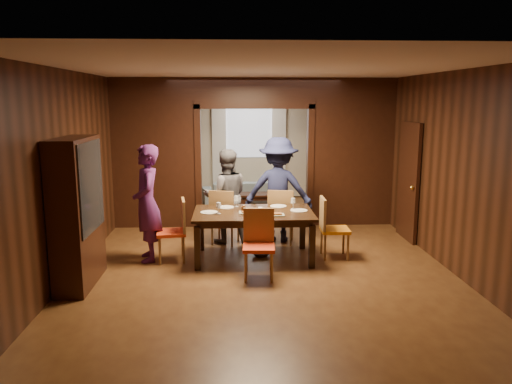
{
  "coord_description": "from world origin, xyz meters",
  "views": [
    {
      "loc": [
        -0.47,
        -8.12,
        2.49
      ],
      "look_at": [
        -0.07,
        -0.4,
        1.05
      ],
      "focal_mm": 35.0,
      "sensor_mm": 36.0,
      "label": 1
    }
  ],
  "objects": [
    {
      "name": "sofa",
      "position": [
        -0.22,
        3.85,
        0.27
      ],
      "size": [
        1.94,
        0.99,
        0.54
      ],
      "primitive_type": "imported",
      "rotation": [
        0.0,
        0.0,
        3.29
      ],
      "color": "#7E95A5",
      "rests_on": "floor"
    },
    {
      "name": "plate_far_l",
      "position": [
        -0.55,
        -0.2,
        0.77
      ],
      "size": [
        0.27,
        0.27,
        0.01
      ],
      "primitive_type": "cylinder",
      "color": "silver",
      "rests_on": "dining_table"
    },
    {
      "name": "window_far",
      "position": [
        0.0,
        4.44,
        1.7
      ],
      "size": [
        1.2,
        0.03,
        1.3
      ],
      "primitive_type": "cube",
      "color": "silver",
      "rests_on": "back_wall"
    },
    {
      "name": "wineglass_far",
      "position": [
        -0.38,
        -0.14,
        0.85
      ],
      "size": [
        0.08,
        0.08,
        0.18
      ],
      "primitive_type": null,
      "color": "silver",
      "rests_on": "dining_table"
    },
    {
      "name": "plate_right",
      "position": [
        0.6,
        -0.5,
        0.77
      ],
      "size": [
        0.27,
        0.27,
        0.01
      ],
      "primitive_type": "cylinder",
      "color": "silver",
      "rests_on": "dining_table"
    },
    {
      "name": "person_grey",
      "position": [
        -0.55,
        0.44,
        0.82
      ],
      "size": [
        0.87,
        0.72,
        1.65
      ],
      "primitive_type": "imported",
      "rotation": [
        0.0,
        0.0,
        3.27
      ],
      "color": "#514F56",
      "rests_on": "floor"
    },
    {
      "name": "curtain_left",
      "position": [
        -0.75,
        4.4,
        1.25
      ],
      "size": [
        0.35,
        0.06,
        2.4
      ],
      "primitive_type": "cube",
      "color": "white",
      "rests_on": "back_wall"
    },
    {
      "name": "chair_left",
      "position": [
        -1.4,
        -0.57,
        0.48
      ],
      "size": [
        0.5,
        0.5,
        0.97
      ],
      "primitive_type": null,
      "rotation": [
        0.0,
        0.0,
        -1.44
      ],
      "color": "red",
      "rests_on": "floor"
    },
    {
      "name": "hutch",
      "position": [
        -2.53,
        -1.5,
        1.0
      ],
      "size": [
        0.4,
        1.2,
        2.0
      ],
      "primitive_type": "cube",
      "color": "black",
      "rests_on": "floor"
    },
    {
      "name": "wineglass_left",
      "position": [
        -0.66,
        -0.65,
        0.85
      ],
      "size": [
        0.08,
        0.08,
        0.18
      ],
      "primitive_type": null,
      "color": "silver",
      "rests_on": "dining_table"
    },
    {
      "name": "serving_bowl",
      "position": [
        0.01,
        -0.42,
        0.8
      ],
      "size": [
        0.29,
        0.29,
        0.07
      ],
      "primitive_type": "imported",
      "color": "black",
      "rests_on": "dining_table"
    },
    {
      "name": "curtain_right",
      "position": [
        0.75,
        4.4,
        1.25
      ],
      "size": [
        0.35,
        0.06,
        2.4
      ],
      "primitive_type": "cube",
      "color": "white",
      "rests_on": "back_wall"
    },
    {
      "name": "plate_left",
      "position": [
        -0.81,
        -0.56,
        0.77
      ],
      "size": [
        0.27,
        0.27,
        0.01
      ],
      "primitive_type": "cylinder",
      "color": "silver",
      "rests_on": "dining_table"
    },
    {
      "name": "room_walls",
      "position": [
        0.0,
        1.89,
        1.51
      ],
      "size": [
        5.52,
        9.01,
        2.9
      ],
      "color": "black",
      "rests_on": "floor"
    },
    {
      "name": "dining_table",
      "position": [
        -0.12,
        -0.53,
        0.38
      ],
      "size": [
        1.86,
        1.16,
        0.76
      ],
      "primitive_type": "cube",
      "color": "black",
      "rests_on": "floor"
    },
    {
      "name": "platter_b",
      "position": [
        0.19,
        -0.79,
        0.78
      ],
      "size": [
        0.3,
        0.2,
        0.04
      ],
      "primitive_type": "cube",
      "color": "gray",
      "rests_on": "dining_table"
    },
    {
      "name": "chair_far_r",
      "position": [
        0.41,
        0.35,
        0.48
      ],
      "size": [
        0.52,
        0.52,
        0.97
      ],
      "primitive_type": null,
      "rotation": [
        0.0,
        0.0,
        2.95
      ],
      "color": "orange",
      "rests_on": "floor"
    },
    {
      "name": "door_right",
      "position": [
        2.7,
        0.5,
        1.05
      ],
      "size": [
        0.06,
        0.9,
        2.1
      ],
      "primitive_type": "cube",
      "color": "black",
      "rests_on": "floor"
    },
    {
      "name": "floor",
      "position": [
        0.0,
        0.0,
        0.0
      ],
      "size": [
        9.0,
        9.0,
        0.0
      ],
      "primitive_type": "plane",
      "color": "#4E2B15",
      "rests_on": "ground"
    },
    {
      "name": "platter_a",
      "position": [
        -0.2,
        -0.61,
        0.78
      ],
      "size": [
        0.3,
        0.2,
        0.04
      ],
      "primitive_type": "cube",
      "color": "gray",
      "rests_on": "dining_table"
    },
    {
      "name": "chair_near",
      "position": [
        -0.09,
        -1.42,
        0.48
      ],
      "size": [
        0.46,
        0.46,
        0.97
      ],
      "primitive_type": null,
      "rotation": [
        0.0,
        0.0,
        -0.06
      ],
      "color": "red",
      "rests_on": "floor"
    },
    {
      "name": "tumbler",
      "position": [
        -0.03,
        -0.85,
        0.83
      ],
      "size": [
        0.07,
        0.07,
        0.14
      ],
      "primitive_type": "cylinder",
      "color": "white",
      "rests_on": "dining_table"
    },
    {
      "name": "chair_right",
      "position": [
        1.18,
        -0.53,
        0.48
      ],
      "size": [
        0.45,
        0.45,
        0.97
      ],
      "primitive_type": null,
      "rotation": [
        0.0,
        0.0,
        1.54
      ],
      "color": "orange",
      "rests_on": "floor"
    },
    {
      "name": "condiment_jar",
      "position": [
        -0.27,
        -0.57,
        0.82
      ],
      "size": [
        0.08,
        0.08,
        0.11
      ],
      "primitive_type": null,
      "color": "#4B2911",
      "rests_on": "dining_table"
    },
    {
      "name": "plate_far_r",
      "position": [
        0.31,
        -0.16,
        0.77
      ],
      "size": [
        0.27,
        0.27,
        0.01
      ],
      "primitive_type": "cylinder",
      "color": "white",
      "rests_on": "dining_table"
    },
    {
      "name": "person_navy",
      "position": [
        0.37,
        0.47,
        0.92
      ],
      "size": [
        1.31,
        0.92,
        1.85
      ],
      "primitive_type": "imported",
      "rotation": [
        0.0,
        0.0,
        2.93
      ],
      "color": "#1B1F43",
      "rests_on": "floor"
    },
    {
      "name": "plate_near",
      "position": [
        -0.09,
        -0.84,
        0.77
      ],
      "size": [
        0.27,
        0.27,
        0.01
      ],
      "primitive_type": "cylinder",
      "color": "white",
      "rests_on": "dining_table"
    },
    {
      "name": "ceiling",
      "position": [
        0.0,
        0.0,
        2.9
      ],
      "size": [
        5.5,
        9.0,
        0.02
      ],
      "primitive_type": "cube",
      "color": "silver",
      "rests_on": "room_walls"
    },
    {
      "name": "coffee_table",
      "position": [
        0.12,
        2.9,
        0.2
      ],
      "size": [
        0.8,
        0.5,
        0.4
      ],
      "primitive_type": "cube",
      "color": "black",
      "rests_on": "floor"
    },
    {
      "name": "chair_far_l",
      "position": [
        -0.57,
        0.35,
        0.48
      ],
      "size": [
        0.56,
        0.56,
        0.97
      ],
      "primitive_type": null,
      "rotation": [
        0.0,
        0.0,
        2.82
      ],
      "color": "#DE5914",
      "rests_on": "floor"
    },
    {
      "name": "wineglass_right",
      "position": [
        0.52,
        -0.37,
        0.85
      ],
      "size": [
        0.08,
        0.08,
        0.18
      ],
      "primitive_type": null,
      "color": "silver",
      "rests_on": "dining_table"
    },
    {
      "name": "person_purple",
      "position": [
        -1.77,
        -0.5,
        0.91
      ],
      "size": [
        0.57,
        0.74,
        1.81
      ],
      "primitive_type": "imported",
      "rotation": [
        0.0,
        0.0,
        -1.34
      ],
      "color": "#4F1D54",
      "rests_on": "floor"
    }
  ]
}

